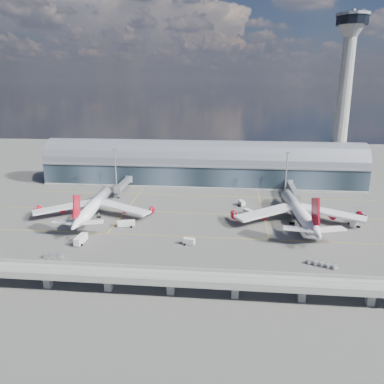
# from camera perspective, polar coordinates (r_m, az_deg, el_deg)

# --- Properties ---
(ground) EXTENTS (500.00, 500.00, 0.00)m
(ground) POSITION_cam_1_polar(r_m,az_deg,el_deg) (170.45, -0.43, -5.47)
(ground) COLOR #474744
(ground) RESTS_ON ground
(taxi_lines) EXTENTS (200.00, 80.12, 0.01)m
(taxi_lines) POSITION_cam_1_polar(r_m,az_deg,el_deg) (191.01, 0.28, -2.99)
(taxi_lines) COLOR gold
(taxi_lines) RESTS_ON ground
(terminal) EXTENTS (200.00, 30.00, 28.00)m
(terminal) POSITION_cam_1_polar(r_m,az_deg,el_deg) (241.46, 1.53, 3.99)
(terminal) COLOR #1B262E
(terminal) RESTS_ON ground
(control_tower) EXTENTS (19.00, 19.00, 103.00)m
(control_tower) POSITION_cam_1_polar(r_m,az_deg,el_deg) (249.85, 22.04, 12.59)
(control_tower) COLOR gray
(control_tower) RESTS_ON ground
(guideway) EXTENTS (220.00, 8.50, 7.20)m
(guideway) POSITION_cam_1_polar(r_m,az_deg,el_deg) (118.97, -3.30, -13.03)
(guideway) COLOR gray
(guideway) RESTS_ON ground
(floodlight_mast_left) EXTENTS (3.00, 0.70, 25.70)m
(floodlight_mast_left) POSITION_cam_1_polar(r_m,az_deg,el_deg) (227.98, -11.56, 3.49)
(floodlight_mast_left) COLOR gray
(floodlight_mast_left) RESTS_ON ground
(floodlight_mast_right) EXTENTS (3.00, 0.70, 25.70)m
(floodlight_mast_right) POSITION_cam_1_polar(r_m,az_deg,el_deg) (220.48, 14.17, 2.87)
(floodlight_mast_right) COLOR gray
(floodlight_mast_right) RESTS_ON ground
(airliner_left) EXTENTS (59.79, 62.84, 19.14)m
(airliner_left) POSITION_cam_1_polar(r_m,az_deg,el_deg) (188.13, -14.84, -2.12)
(airliner_left) COLOR white
(airliner_left) RESTS_ON ground
(airliner_right) EXTENTS (63.10, 65.97, 20.92)m
(airliner_right) POSITION_cam_1_polar(r_m,az_deg,el_deg) (181.45, 15.93, -2.91)
(airliner_right) COLOR white
(airliner_right) RESTS_ON ground
(jet_bridge_left) EXTENTS (4.40, 28.00, 7.25)m
(jet_bridge_left) POSITION_cam_1_polar(r_m,az_deg,el_deg) (226.77, -10.30, 1.28)
(jet_bridge_left) COLOR gray
(jet_bridge_left) RESTS_ON ground
(jet_bridge_right) EXTENTS (4.40, 32.00, 7.25)m
(jet_bridge_right) POSITION_cam_1_polar(r_m,az_deg,el_deg) (219.48, 15.05, 0.46)
(jet_bridge_right) COLOR gray
(jet_bridge_right) RESTS_ON ground
(service_truck_0) EXTENTS (3.31, 8.20, 3.33)m
(service_truck_0) POSITION_cam_1_polar(r_m,az_deg,el_deg) (160.81, -16.60, -6.94)
(service_truck_0) COLOR silver
(service_truck_0) RESTS_ON ground
(service_truck_1) EXTENTS (4.98, 3.05, 2.69)m
(service_truck_1) POSITION_cam_1_polar(r_m,az_deg,el_deg) (153.25, -0.47, -7.55)
(service_truck_1) COLOR silver
(service_truck_1) RESTS_ON ground
(service_truck_2) EXTENTS (8.18, 4.02, 2.85)m
(service_truck_2) POSITION_cam_1_polar(r_m,az_deg,el_deg) (173.85, -9.98, -4.76)
(service_truck_2) COLOR silver
(service_truck_2) RESTS_ON ground
(service_truck_3) EXTENTS (5.17, 6.36, 2.92)m
(service_truck_3) POSITION_cam_1_polar(r_m,az_deg,el_deg) (187.25, 23.49, -4.36)
(service_truck_3) COLOR silver
(service_truck_3) RESTS_ON ground
(service_truck_4) EXTENTS (3.88, 5.28, 2.78)m
(service_truck_4) POSITION_cam_1_polar(r_m,az_deg,el_deg) (201.08, 7.57, -1.70)
(service_truck_4) COLOR silver
(service_truck_4) RESTS_ON ground
(service_truck_5) EXTENTS (5.79, 6.26, 2.99)m
(service_truck_5) POSITION_cam_1_polar(r_m,az_deg,el_deg) (187.12, 8.62, -3.11)
(service_truck_5) COLOR silver
(service_truck_5) RESTS_ON ground
(cargo_train_0) EXTENTS (7.41, 2.38, 1.63)m
(cargo_train_0) POSITION_cam_1_polar(r_m,az_deg,el_deg) (151.50, -20.36, -9.17)
(cargo_train_0) COLOR gray
(cargo_train_0) RESTS_ON ground
(cargo_train_1) EXTENTS (10.58, 5.84, 1.46)m
(cargo_train_1) POSITION_cam_1_polar(r_m,az_deg,el_deg) (144.38, 19.21, -10.40)
(cargo_train_1) COLOR gray
(cargo_train_1) RESTS_ON ground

